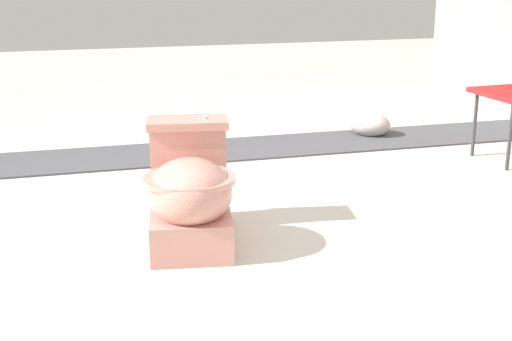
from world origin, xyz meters
TOP-DOWN VIEW (x-y plane):
  - ground_plane at (0.00, 0.00)m, footprint 14.00×14.00m
  - gravel_strip at (-1.28, 0.50)m, footprint 0.56×8.00m
  - toilet at (0.18, -0.14)m, footprint 0.68×0.47m
  - boulder_near at (-1.40, 1.42)m, footprint 0.37×0.37m

SIDE VIEW (x-z plane):
  - ground_plane at x=0.00m, z-range 0.00..0.00m
  - gravel_strip at x=-1.28m, z-range 0.00..0.01m
  - boulder_near at x=-1.40m, z-range 0.00..0.17m
  - toilet at x=0.18m, z-range -0.04..0.48m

